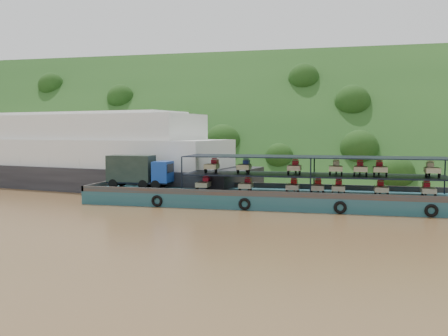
# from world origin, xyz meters

# --- Properties ---
(ground) EXTENTS (160.00, 160.00, 0.00)m
(ground) POSITION_xyz_m (0.00, 0.00, 0.00)
(ground) COLOR brown
(ground) RESTS_ON ground
(hillside) EXTENTS (140.00, 39.60, 39.60)m
(hillside) POSITION_xyz_m (0.00, 36.00, 0.00)
(hillside) COLOR #173A15
(hillside) RESTS_ON ground
(cargo_barge) EXTENTS (35.00, 7.18, 4.54)m
(cargo_barge) POSITION_xyz_m (2.29, 0.98, 1.11)
(cargo_barge) COLOR #16484E
(cargo_barge) RESTS_ON ground
(passenger_ferry) EXTENTS (46.05, 19.32, 9.06)m
(passenger_ferry) POSITION_xyz_m (-22.62, 11.40, 3.92)
(passenger_ferry) COLOR black
(passenger_ferry) RESTS_ON ground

